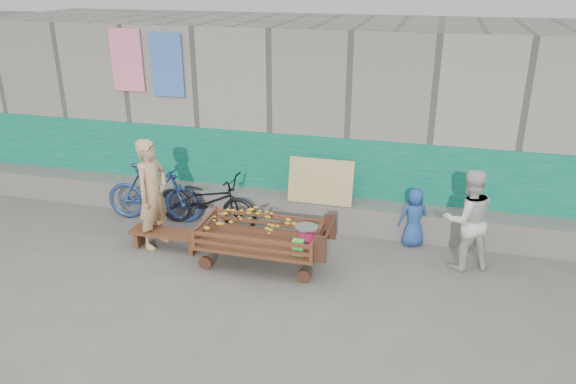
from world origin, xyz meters
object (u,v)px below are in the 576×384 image
(woman, at_px, (468,220))
(child, at_px, (414,217))
(bench, at_px, (167,236))
(bicycle_blue, at_px, (154,193))
(banana_cart, at_px, (258,230))
(vendor_man, at_px, (152,194))
(bicycle_dark, at_px, (207,201))

(woman, relative_size, child, 1.60)
(bench, distance_m, bicycle_blue, 1.08)
(banana_cart, bearing_deg, child, 29.82)
(woman, bearing_deg, vendor_man, -13.76)
(vendor_man, height_order, bicycle_dark, vendor_man)
(banana_cart, distance_m, bicycle_dark, 1.50)
(bench, xyz_separation_m, child, (3.47, 1.04, 0.25))
(bench, distance_m, bicycle_dark, 0.93)
(woman, bearing_deg, bicycle_blue, -23.58)
(bicycle_dark, bearing_deg, child, -81.71)
(banana_cart, distance_m, bicycle_blue, 2.27)
(banana_cart, distance_m, child, 2.34)
(bench, distance_m, woman, 4.25)
(bench, bearing_deg, bicycle_blue, 125.89)
(bench, distance_m, child, 3.63)
(woman, xyz_separation_m, bicycle_dark, (-3.89, 0.29, -0.27))
(vendor_man, distance_m, woman, 4.41)
(bench, height_order, woman, woman)
(banana_cart, relative_size, woman, 1.28)
(banana_cart, xyz_separation_m, bicycle_dark, (-1.15, 0.96, -0.08))
(child, bearing_deg, woman, 121.96)
(bicycle_dark, bearing_deg, bench, 165.81)
(bench, height_order, bicycle_dark, bicycle_dark)
(child, bearing_deg, vendor_man, -8.42)
(bicycle_blue, bearing_deg, vendor_man, -157.11)
(woman, bearing_deg, child, -54.78)
(bicycle_dark, bearing_deg, banana_cart, -125.24)
(child, distance_m, bicycle_dark, 3.18)
(bicycle_dark, bearing_deg, woman, -89.62)
(banana_cart, xyz_separation_m, child, (2.03, 1.16, -0.08))
(woman, distance_m, bicycle_dark, 3.91)
(vendor_man, xyz_separation_m, bicycle_dark, (0.49, 0.78, -0.37))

